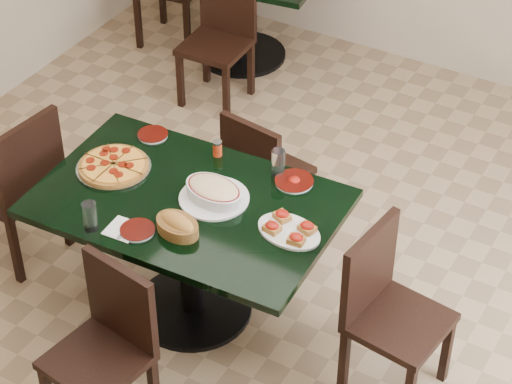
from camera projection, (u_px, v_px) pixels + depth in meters
The scene contains 18 objects.
floor at pixel (250, 302), 5.35m from camera, with size 5.50×5.50×0.00m, color #8E7552.
main_table at pixel (189, 228), 4.95m from camera, with size 1.50×1.00×0.75m.
chair_far at pixel (261, 171), 5.50m from camera, with size 0.43×0.43×0.83m.
chair_near at pixel (108, 340), 4.48m from camera, with size 0.46×0.46×0.87m.
chair_right at pixel (386, 304), 4.63m from camera, with size 0.47×0.47×0.89m.
chair_left at pixel (20, 181), 5.32m from camera, with size 0.48×0.48×0.94m.
back_chair_near at pixel (221, 31), 6.63m from camera, with size 0.43×0.43×0.88m.
pepperoni_pizza at pixel (113, 166), 5.02m from camera, with size 0.38×0.38×0.04m.
lasagna_casserole at pixel (214, 192), 4.81m from camera, with size 0.34×0.34×0.09m.
bread_basket at pixel (177, 225), 4.63m from camera, with size 0.25×0.20×0.10m.
bruschetta_platter at pixel (289, 229), 4.63m from camera, with size 0.36×0.27×0.05m.
side_plate_near at pixel (137, 230), 4.65m from camera, with size 0.17×0.17×0.02m.
side_plate_far_r at pixel (294, 181), 4.94m from camera, with size 0.19×0.19×0.03m.
side_plate_far_l at pixel (153, 135), 5.25m from camera, with size 0.16×0.16×0.02m.
napkin_setting at pixel (123, 229), 4.66m from camera, with size 0.16×0.16×0.01m.
water_glass_a at pixel (278, 162), 4.95m from camera, with size 0.07×0.07×0.14m, color white.
water_glass_b at pixel (90, 216), 4.63m from camera, with size 0.07×0.07×0.15m, color white.
pepper_shaker at pixel (217, 148), 5.09m from camera, with size 0.05×0.05×0.09m.
Camera 1 is at (1.93, -3.28, 3.81)m, focal length 70.00 mm.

